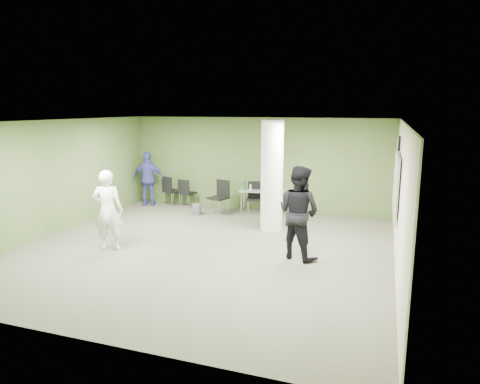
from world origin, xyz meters
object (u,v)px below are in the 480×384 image
at_px(folding_table, 265,191).
at_px(chair_back_left, 170,189).
at_px(man_blue, 148,179).
at_px(man_black, 299,212).
at_px(woman_white, 108,210).

height_order(folding_table, chair_back_left, folding_table).
bearing_deg(chair_back_left, man_blue, 36.69).
xyz_separation_m(man_black, man_blue, (-5.46, 3.25, -0.11)).
bearing_deg(folding_table, man_blue, 172.26).
bearing_deg(man_blue, folding_table, 166.85).
distance_m(folding_table, chair_back_left, 3.12).
distance_m(folding_table, man_black, 3.79).
relative_size(folding_table, chair_back_left, 1.68).
xyz_separation_m(chair_back_left, man_black, (4.78, -3.42, 0.41)).
relative_size(folding_table, man_black, 0.83).
height_order(folding_table, man_blue, man_blue).
bearing_deg(woman_white, man_blue, -89.46).
xyz_separation_m(woman_white, man_blue, (-1.42, 4.09, -0.03)).
distance_m(chair_back_left, woman_white, 4.33).
xyz_separation_m(chair_back_left, man_blue, (-0.68, -0.17, 0.30)).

